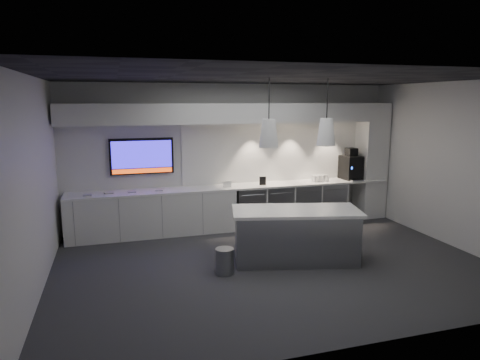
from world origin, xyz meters
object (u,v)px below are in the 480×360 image
object	(u,v)px
bin	(225,261)
coffee_machine	(351,166)
wall_tv	(142,156)
island	(295,235)

from	to	relation	value
bin	coffee_machine	distance (m)	4.37
wall_tv	bin	distance (m)	3.10
wall_tv	island	bearing A→B (deg)	-46.17
wall_tv	bin	bearing A→B (deg)	-68.31
wall_tv	bin	xyz separation A→B (m)	(1.03, -2.59, -1.36)
wall_tv	bin	world-z (taller)	wall_tv
island	bin	size ratio (longest dim) A/B	5.56
bin	coffee_machine	size ratio (longest dim) A/B	0.57
wall_tv	coffee_machine	bearing A→B (deg)	-3.08
wall_tv	island	xyz separation A→B (m)	(2.30, -2.40, -1.11)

